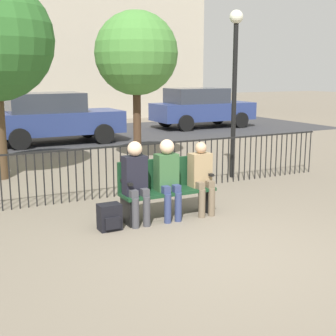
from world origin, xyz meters
TOP-DOWN VIEW (x-y plane):
  - ground_plane at (0.00, 0.00)m, footprint 80.00×80.00m
  - park_bench at (0.00, 1.73)m, footprint 1.51×0.45m
  - seated_person_0 at (-0.56, 1.61)m, footprint 0.34×0.39m
  - seated_person_1 at (-0.03, 1.61)m, footprint 0.34×0.39m
  - seated_person_2 at (0.57, 1.60)m, footprint 0.34×0.39m
  - backpack at (-1.02, 1.53)m, footprint 0.32×0.27m
  - fence_railing at (-0.02, 3.24)m, footprint 9.01×0.03m
  - tree_2 at (1.45, 6.18)m, footprint 2.05×2.05m
  - lamp_post at (2.58, 3.62)m, footprint 0.28×0.28m
  - street_surface at (0.00, 12.00)m, footprint 24.00×6.00m
  - parked_car_0 at (0.34, 10.38)m, footprint 4.20×1.94m
  - parked_car_1 at (6.87, 12.01)m, footprint 4.20×1.94m

SIDE VIEW (x-z plane):
  - ground_plane at x=0.00m, z-range 0.00..0.00m
  - street_surface at x=0.00m, z-range 0.00..0.01m
  - backpack at x=-1.02m, z-range 0.00..0.38m
  - park_bench at x=0.00m, z-range 0.03..0.95m
  - fence_railing at x=-0.02m, z-range 0.08..1.03m
  - seated_person_2 at x=0.57m, z-range 0.06..1.23m
  - seated_person_0 at x=-0.56m, z-range 0.08..1.33m
  - seated_person_1 at x=-0.03m, z-range 0.08..1.33m
  - parked_car_0 at x=0.34m, z-range 0.03..1.65m
  - parked_car_1 at x=6.87m, z-range 0.03..1.65m
  - lamp_post at x=2.58m, z-range 0.58..4.08m
  - tree_2 at x=1.45m, z-range 0.83..4.56m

